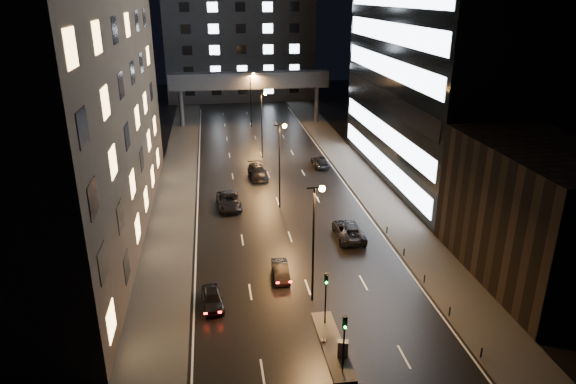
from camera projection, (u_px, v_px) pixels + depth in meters
name	position (u px, v px, depth m)	size (l,w,h in m)	color
ground	(268.00, 174.00, 72.17)	(160.00, 160.00, 0.00)	black
sidewalk_left	(176.00, 191.00, 65.78)	(5.00, 110.00, 0.15)	#383533
sidewalk_right	(364.00, 181.00, 69.28)	(5.00, 110.00, 0.15)	#383533
building_left	(42.00, 38.00, 47.03)	(15.00, 48.00, 40.00)	#2D2319
building_right_low	(539.00, 215.00, 44.22)	(10.00, 18.00, 12.00)	black
building_right_glass	(469.00, 5.00, 63.82)	(20.00, 36.00, 45.00)	black
building_far	(239.00, 44.00, 121.08)	(34.00, 14.00, 25.00)	#333335
skybridge	(250.00, 81.00, 96.79)	(30.00, 3.00, 10.00)	#333335
median_island	(332.00, 344.00, 37.16)	(1.60, 8.00, 0.15)	#383533
traffic_signal_near	(326.00, 290.00, 38.37)	(0.28, 0.34, 4.40)	black
traffic_signal_far	(344.00, 335.00, 33.30)	(0.28, 0.34, 4.40)	black
bollard_row	(436.00, 295.00, 42.56)	(0.12, 25.12, 0.90)	black
streetlight_near	(316.00, 229.00, 40.34)	(1.45, 0.50, 10.15)	black
streetlight_mid_a	(281.00, 155.00, 58.77)	(1.45, 0.50, 10.15)	black
streetlight_mid_b	(263.00, 116.00, 77.20)	(1.45, 0.50, 10.15)	black
streetlight_far	(251.00, 93.00, 95.63)	(1.45, 0.50, 10.15)	black
car_away_a	(212.00, 298.00, 41.67)	(1.64, 4.06, 1.38)	black
car_away_b	(281.00, 271.00, 45.87)	(1.37, 3.94, 1.30)	black
car_away_c	(229.00, 201.00, 60.80)	(2.69, 5.82, 1.62)	black
car_away_d	(258.00, 172.00, 70.83)	(2.27, 5.58, 1.62)	black
car_toward_a	(349.00, 231.00, 53.24)	(2.74, 5.95, 1.65)	black
car_toward_b	(320.00, 161.00, 75.35)	(2.07, 5.08, 1.47)	black
utility_cabinet	(343.00, 349.00, 35.65)	(0.74, 0.46, 1.25)	#474749
cone_a	(324.00, 341.00, 37.26)	(0.39, 0.39, 0.52)	#FF4E0D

